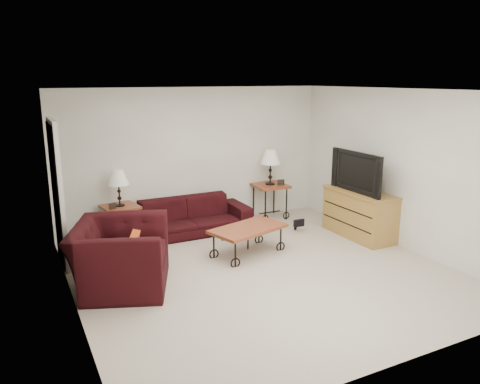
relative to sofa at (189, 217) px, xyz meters
name	(u,v)px	position (x,y,z in m)	size (l,w,h in m)	color
ground	(262,271)	(0.33, -2.02, -0.31)	(5.00, 5.00, 0.00)	#BCAFA0
wall_back	(195,158)	(0.33, 0.48, 0.94)	(5.00, 0.02, 2.50)	white
wall_front	(403,241)	(0.33, -4.52, 0.94)	(5.00, 0.02, 2.50)	white
wall_left	(68,208)	(-2.17, -2.02, 0.94)	(0.02, 5.00, 2.50)	white
wall_right	(401,169)	(2.83, -2.02, 0.94)	(0.02, 5.00, 2.50)	white
ceiling	(265,90)	(0.33, -2.02, 2.19)	(5.00, 5.00, 0.00)	white
doorway	(57,195)	(-2.14, -0.37, 0.71)	(0.08, 0.94, 2.04)	black
sofa	(189,217)	(0.00, 0.00, 0.00)	(2.10, 0.82, 0.61)	black
side_table_left	(121,223)	(-1.14, 0.18, -0.01)	(0.55, 0.55, 0.60)	#9A4027
side_table_right	(270,201)	(1.73, 0.18, 0.03)	(0.61, 0.61, 0.67)	#9A4027
lamp_left	(119,188)	(-1.14, 0.18, 0.59)	(0.34, 0.34, 0.60)	black
lamp_right	(270,167)	(1.73, 0.18, 0.69)	(0.38, 0.38, 0.67)	black
photo_frame_left	(113,206)	(-1.29, 0.03, 0.34)	(0.12, 0.02, 0.10)	black
photo_frame_right	(281,182)	(1.88, 0.03, 0.42)	(0.13, 0.02, 0.11)	black
coffee_table	(248,241)	(0.46, -1.33, -0.09)	(1.16, 0.63, 0.44)	#9A4027
armchair	(121,256)	(-1.55, -1.62, 0.12)	(1.31, 1.14, 0.85)	black
throw_pillow	(133,248)	(-1.40, -1.67, 0.21)	(0.38, 0.10, 0.38)	#C64819
tv_stand	(359,214)	(2.56, -1.43, 0.09)	(0.55, 1.32, 0.79)	#BA8045
television	(361,171)	(2.54, -1.43, 0.83)	(1.18, 0.16, 0.68)	black
backpack	(296,219)	(1.76, -0.68, -0.11)	(0.31, 0.23, 0.40)	black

